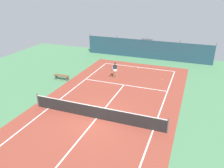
{
  "coord_description": "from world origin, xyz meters",
  "views": [
    {
      "loc": [
        6.03,
        -12.73,
        8.81
      ],
      "look_at": [
        -0.43,
        4.28,
        0.9
      ],
      "focal_mm": 36.57,
      "sensor_mm": 36.0,
      "label": 1
    }
  ],
  "objects_px": {
    "tennis_ball_near_player": "(126,64)",
    "tennis_ball_midcourt": "(162,79)",
    "tennis_player": "(115,69)",
    "tennis_net": "(96,112)",
    "courtside_bench": "(62,76)",
    "parked_car": "(145,46)"
  },
  "relations": [
    {
      "from": "tennis_ball_near_player",
      "to": "tennis_ball_midcourt",
      "type": "relative_size",
      "value": 1.0
    },
    {
      "from": "tennis_player",
      "to": "tennis_ball_midcourt",
      "type": "height_order",
      "value": "tennis_player"
    },
    {
      "from": "tennis_net",
      "to": "tennis_ball_midcourt",
      "type": "bearing_deg",
      "value": 70.54
    },
    {
      "from": "tennis_player",
      "to": "courtside_bench",
      "type": "height_order",
      "value": "tennis_player"
    },
    {
      "from": "tennis_net",
      "to": "courtside_bench",
      "type": "height_order",
      "value": "tennis_net"
    },
    {
      "from": "parked_car",
      "to": "courtside_bench",
      "type": "bearing_deg",
      "value": -112.04
    },
    {
      "from": "tennis_net",
      "to": "tennis_player",
      "type": "xyz_separation_m",
      "value": [
        -1.44,
        7.77,
        0.45
      ]
    },
    {
      "from": "tennis_player",
      "to": "parked_car",
      "type": "relative_size",
      "value": 0.39
    },
    {
      "from": "tennis_net",
      "to": "tennis_ball_midcourt",
      "type": "height_order",
      "value": "tennis_net"
    },
    {
      "from": "tennis_ball_midcourt",
      "to": "courtside_bench",
      "type": "distance_m",
      "value": 10.2
    },
    {
      "from": "courtside_bench",
      "to": "tennis_player",
      "type": "bearing_deg",
      "value": 25.62
    },
    {
      "from": "tennis_player",
      "to": "courtside_bench",
      "type": "distance_m",
      "value": 5.44
    },
    {
      "from": "tennis_ball_near_player",
      "to": "tennis_ball_midcourt",
      "type": "height_order",
      "value": "same"
    },
    {
      "from": "tennis_net",
      "to": "tennis_ball_near_player",
      "type": "relative_size",
      "value": 153.33
    },
    {
      "from": "tennis_ball_near_player",
      "to": "courtside_bench",
      "type": "relative_size",
      "value": 0.04
    },
    {
      "from": "tennis_net",
      "to": "parked_car",
      "type": "height_order",
      "value": "parked_car"
    },
    {
      "from": "tennis_player",
      "to": "parked_car",
      "type": "distance_m",
      "value": 11.08
    },
    {
      "from": "tennis_ball_midcourt",
      "to": "tennis_net",
      "type": "bearing_deg",
      "value": -109.46
    },
    {
      "from": "tennis_ball_near_player",
      "to": "tennis_ball_midcourt",
      "type": "distance_m",
      "value": 5.85
    },
    {
      "from": "tennis_player",
      "to": "courtside_bench",
      "type": "xyz_separation_m",
      "value": [
        -4.87,
        -2.34,
        -0.59
      ]
    },
    {
      "from": "courtside_bench",
      "to": "tennis_ball_midcourt",
      "type": "bearing_deg",
      "value": 20.97
    },
    {
      "from": "tennis_net",
      "to": "tennis_player",
      "type": "relative_size",
      "value": 6.17
    }
  ]
}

